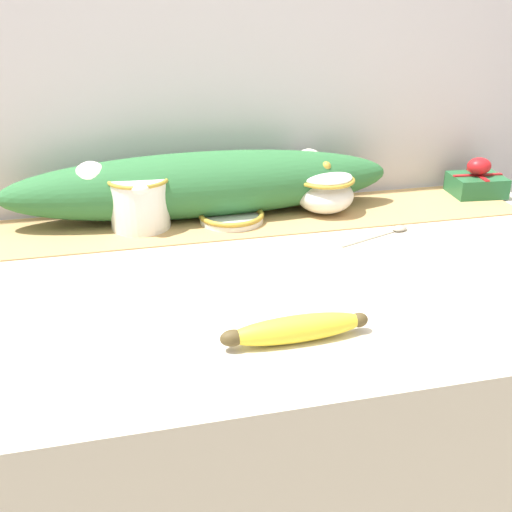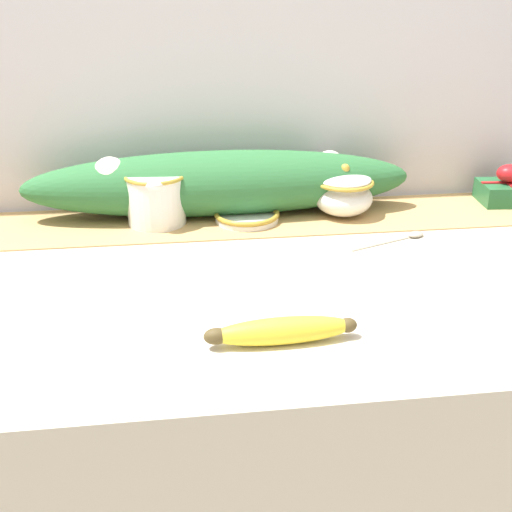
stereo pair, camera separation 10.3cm
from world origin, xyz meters
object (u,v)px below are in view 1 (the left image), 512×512
small_dish (232,217)px  spoon (394,230)px  cream_pitcher (140,201)px  banana (296,329)px  sugar_bowl (325,190)px  gift_box (477,182)px

small_dish → spoon: (0.30, -0.13, -0.01)m
cream_pitcher → banana: bearing=-70.6°
sugar_bowl → banana: sugar_bowl is taller
cream_pitcher → gift_box: size_ratio=1.15×
sugar_bowl → small_dish: sugar_bowl is taller
sugar_bowl → banana: 0.54m
small_dish → gift_box: gift_box is taller
sugar_bowl → small_dish: size_ratio=0.92×
sugar_bowl → spoon: 0.18m
cream_pitcher → spoon: bearing=-16.2°
small_dish → banana: (-0.01, -0.48, 0.01)m
sugar_bowl → spoon: bearing=-55.1°
small_dish → spoon: small_dish is taller
small_dish → gift_box: 0.59m
small_dish → spoon: 0.33m
banana → small_dish: bearing=88.9°
sugar_bowl → spoon: size_ratio=0.75×
small_dish → spoon: bearing=-23.0°
sugar_bowl → gift_box: (0.38, 0.03, -0.02)m
sugar_bowl → gift_box: bearing=4.6°
sugar_bowl → gift_box: sugar_bowl is taller
sugar_bowl → small_dish: bearing=-176.8°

